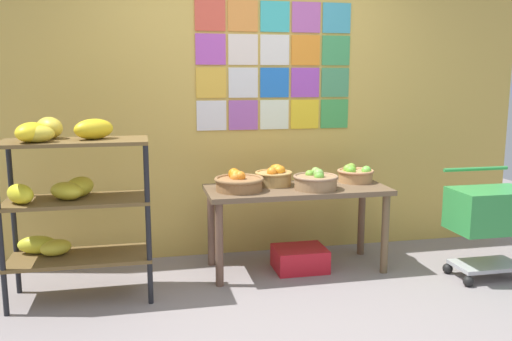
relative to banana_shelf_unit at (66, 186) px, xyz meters
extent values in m
plane|color=gray|center=(1.43, -0.77, -0.81)|extent=(9.04, 9.04, 0.00)
cube|color=gold|center=(1.43, 0.78, 0.66)|extent=(5.05, 0.06, 2.94)
cube|color=#D94C3A|center=(1.10, 0.74, 1.24)|extent=(0.25, 0.01, 0.25)
cube|color=orange|center=(1.38, 0.74, 1.24)|extent=(0.25, 0.01, 0.25)
cube|color=#38B3B2|center=(1.65, 0.74, 1.24)|extent=(0.25, 0.01, 0.25)
cube|color=#B156A5|center=(1.92, 0.74, 1.24)|extent=(0.25, 0.01, 0.25)
cube|color=teal|center=(2.20, 0.74, 1.24)|extent=(0.25, 0.01, 0.25)
cube|color=#B14CB5|center=(1.10, 0.74, 0.96)|extent=(0.25, 0.01, 0.25)
cube|color=silver|center=(1.38, 0.74, 0.96)|extent=(0.25, 0.01, 0.25)
cube|color=silver|center=(1.65, 0.74, 0.96)|extent=(0.25, 0.01, 0.25)
cube|color=orange|center=(1.92, 0.74, 0.96)|extent=(0.25, 0.01, 0.25)
cube|color=#409A57|center=(2.20, 0.74, 0.96)|extent=(0.25, 0.01, 0.25)
cube|color=gold|center=(1.10, 0.74, 0.69)|extent=(0.25, 0.01, 0.25)
cube|color=silver|center=(1.38, 0.74, 0.69)|extent=(0.25, 0.01, 0.25)
cube|color=blue|center=(1.65, 0.74, 0.69)|extent=(0.25, 0.01, 0.25)
cube|color=purple|center=(1.92, 0.74, 0.69)|extent=(0.25, 0.01, 0.25)
cube|color=#459260|center=(2.20, 0.74, 0.69)|extent=(0.25, 0.01, 0.25)
cube|color=silver|center=(1.10, 0.74, 0.41)|extent=(0.25, 0.01, 0.25)
cube|color=#A256AF|center=(1.38, 0.74, 0.41)|extent=(0.25, 0.01, 0.25)
cube|color=silver|center=(1.65, 0.74, 0.41)|extent=(0.25, 0.01, 0.25)
cube|color=yellow|center=(1.92, 0.74, 0.41)|extent=(0.25, 0.01, 0.25)
cube|color=green|center=(2.20, 0.74, 0.41)|extent=(0.25, 0.01, 0.25)
cylinder|color=black|center=(-0.39, -0.20, -0.24)|extent=(0.04, 0.04, 1.12)
cylinder|color=black|center=(0.54, -0.20, -0.24)|extent=(0.04, 0.04, 1.12)
cylinder|color=black|center=(-0.39, 0.18, -0.24)|extent=(0.04, 0.04, 1.12)
cylinder|color=black|center=(0.54, 0.18, -0.24)|extent=(0.04, 0.04, 1.12)
cube|color=brown|center=(0.08, -0.01, -0.51)|extent=(0.97, 0.42, 0.03)
ellipsoid|color=yellow|center=(-0.09, 0.03, -0.44)|extent=(0.26, 0.23, 0.11)
ellipsoid|color=yellow|center=(-0.23, 0.10, -0.43)|extent=(0.29, 0.17, 0.13)
cube|color=brown|center=(0.08, -0.01, -0.10)|extent=(0.97, 0.42, 0.02)
ellipsoid|color=yellow|center=(-0.27, -0.09, -0.02)|extent=(0.25, 0.26, 0.13)
ellipsoid|color=yellow|center=(0.01, -0.02, -0.03)|extent=(0.30, 0.29, 0.12)
ellipsoid|color=yellow|center=(0.08, 0.07, -0.02)|extent=(0.25, 0.30, 0.14)
cube|color=brown|center=(0.08, -0.01, 0.30)|extent=(0.97, 0.42, 0.02)
ellipsoid|color=yellow|center=(0.20, 0.01, 0.39)|extent=(0.32, 0.29, 0.14)
ellipsoid|color=yellow|center=(-0.18, -0.08, 0.38)|extent=(0.25, 0.31, 0.13)
ellipsoid|color=gold|center=(-0.10, 0.11, 0.39)|extent=(0.26, 0.28, 0.15)
ellipsoid|color=gold|center=(-0.14, -0.11, 0.37)|extent=(0.23, 0.17, 0.11)
cube|color=brown|center=(1.71, 0.24, -0.15)|extent=(1.44, 0.59, 0.04)
cylinder|color=brown|center=(1.05, 0.01, -0.49)|extent=(0.06, 0.06, 0.64)
cylinder|color=brown|center=(2.37, 0.01, -0.49)|extent=(0.06, 0.06, 0.64)
cylinder|color=brown|center=(1.05, 0.48, -0.49)|extent=(0.06, 0.06, 0.64)
cylinder|color=brown|center=(2.37, 0.48, -0.49)|extent=(0.06, 0.06, 0.64)
cylinder|color=tan|center=(2.25, 0.36, -0.08)|extent=(0.28, 0.28, 0.09)
torus|color=tan|center=(2.25, 0.36, -0.04)|extent=(0.30, 0.30, 0.02)
sphere|color=#68BE34|center=(2.20, 0.34, -0.03)|extent=(0.08, 0.08, 0.08)
sphere|color=#7DAB36|center=(2.25, 0.44, -0.02)|extent=(0.08, 0.08, 0.08)
sphere|color=#79B23B|center=(2.20, 0.38, -0.03)|extent=(0.08, 0.08, 0.08)
sphere|color=#6FC144|center=(2.33, 0.31, -0.03)|extent=(0.08, 0.08, 0.08)
sphere|color=#7AB942|center=(2.25, 0.44, -0.02)|extent=(0.07, 0.07, 0.07)
cylinder|color=olive|center=(1.24, 0.21, -0.08)|extent=(0.36, 0.36, 0.09)
torus|color=olive|center=(1.24, 0.21, -0.04)|extent=(0.38, 0.38, 0.03)
sphere|color=orange|center=(1.22, 0.23, -0.03)|extent=(0.08, 0.08, 0.08)
sphere|color=orange|center=(1.25, 0.22, -0.02)|extent=(0.08, 0.08, 0.08)
sphere|color=orange|center=(1.22, 0.32, -0.02)|extent=(0.09, 0.09, 0.09)
sphere|color=orange|center=(1.22, 0.24, -0.02)|extent=(0.10, 0.10, 0.10)
cylinder|color=#94714C|center=(1.83, 0.14, -0.08)|extent=(0.33, 0.33, 0.10)
torus|color=#916F52|center=(1.83, 0.14, -0.03)|extent=(0.35, 0.35, 0.02)
sphere|color=#7AB24B|center=(1.85, 0.13, -0.01)|extent=(0.08, 0.08, 0.08)
sphere|color=#75B83A|center=(1.81, 0.22, -0.02)|extent=(0.07, 0.07, 0.07)
sphere|color=#7EAB49|center=(1.87, 0.24, -0.01)|extent=(0.08, 0.08, 0.08)
sphere|color=#69B83D|center=(1.85, 0.11, -0.02)|extent=(0.08, 0.08, 0.08)
cylinder|color=#AC874B|center=(1.55, 0.36, -0.08)|extent=(0.28, 0.28, 0.10)
torus|color=#B38846|center=(1.55, 0.36, -0.03)|extent=(0.30, 0.30, 0.02)
sphere|color=orange|center=(1.61, 0.38, -0.01)|extent=(0.08, 0.08, 0.08)
sphere|color=orange|center=(1.53, 0.33, -0.01)|extent=(0.08, 0.08, 0.08)
sphere|color=orange|center=(1.57, 0.38, -0.02)|extent=(0.08, 0.08, 0.08)
sphere|color=orange|center=(1.59, 0.35, -0.01)|extent=(0.07, 0.07, 0.07)
sphere|color=orange|center=(1.58, 0.44, -0.01)|extent=(0.08, 0.08, 0.08)
sphere|color=orange|center=(1.60, 0.42, -0.02)|extent=(0.10, 0.10, 0.10)
cube|color=red|center=(1.74, 0.21, -0.71)|extent=(0.41, 0.33, 0.18)
sphere|color=black|center=(2.86, -0.39, -0.77)|extent=(0.08, 0.08, 0.08)
sphere|color=black|center=(2.86, -0.11, -0.77)|extent=(0.08, 0.08, 0.08)
sphere|color=black|center=(3.35, -0.11, -0.77)|extent=(0.08, 0.08, 0.08)
cube|color=#A5A8AD|center=(3.11, -0.25, -0.71)|extent=(0.51, 0.30, 0.03)
cube|color=green|center=(3.11, -0.25, -0.27)|extent=(0.59, 0.38, 0.32)
cylinder|color=green|center=(3.11, -0.03, 0.01)|extent=(0.56, 0.03, 0.03)
camera|label=1|loc=(0.52, -3.77, 0.73)|focal=37.62mm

